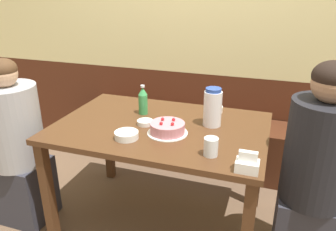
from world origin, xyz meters
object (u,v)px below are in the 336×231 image
water_pitcher (213,107)px  napkin_holder (247,164)px  birthday_cake (167,128)px  bowl_side_dish (127,135)px  soju_bottle (143,100)px  bench_seat (192,142)px  glass_water_tall (211,147)px  bowl_rice_small (215,109)px  person_pale_blue_shirt (315,173)px  bowl_soup_white (145,122)px  person_teal_shirt (17,147)px

water_pitcher → napkin_holder: (0.27, -0.49, -0.08)m
birthday_cake → bowl_side_dish: 0.25m
bowl_side_dish → soju_bottle: bearing=98.5°
bench_seat → glass_water_tall: (0.38, -1.11, 0.56)m
birthday_cake → bowl_rice_small: birthday_cake is taller
napkin_holder → glass_water_tall: size_ratio=1.12×
bowl_side_dish → birthday_cake: bearing=34.6°
person_pale_blue_shirt → soju_bottle: bearing=-10.9°
water_pitcher → birthday_cake: bearing=-137.4°
bench_seat → bowl_rice_small: (0.28, -0.50, 0.53)m
birthday_cake → soju_bottle: 0.37m
soju_bottle → bowl_soup_white: bearing=-63.9°
bowl_rice_small → person_teal_shirt: bearing=-153.4°
bench_seat → birthday_cake: bearing=-85.0°
bench_seat → person_teal_shirt: person_teal_shirt is taller
soju_bottle → person_pale_blue_shirt: (1.10, -0.21, -0.23)m
soju_bottle → person_pale_blue_shirt: 1.14m
glass_water_tall → person_teal_shirt: bearing=179.3°
person_pale_blue_shirt → bowl_soup_white: bearing=-2.4°
napkin_holder → glass_water_tall: bearing=153.2°
soju_bottle → person_teal_shirt: (-0.74, -0.41, -0.27)m
bowl_rice_small → bowl_side_dish: 0.70m
water_pitcher → person_pale_blue_shirt: size_ratio=0.20×
napkin_holder → person_teal_shirt: (-1.50, 0.11, -0.22)m
glass_water_tall → birthday_cake: bearing=148.8°
birthday_cake → bowl_soup_white: birthday_cake is taller
bench_seat → water_pitcher: 1.01m
water_pitcher → bowl_rice_small: (-0.03, 0.23, -0.10)m
bench_seat → bowl_side_dish: 1.20m
birthday_cake → soju_bottle: soju_bottle is taller
birthday_cake → water_pitcher: size_ratio=1.00×
bowl_rice_small → birthday_cake: bearing=-114.5°
soju_bottle → glass_water_tall: soju_bottle is taller
bench_seat → bowl_side_dish: size_ratio=14.17×
soju_bottle → bowl_rice_small: size_ratio=1.88×
water_pitcher → napkin_holder: 0.56m
water_pitcher → person_teal_shirt: size_ratio=0.21×
water_pitcher → napkin_holder: water_pitcher is taller
bowl_rice_small → bowl_side_dish: bearing=-124.9°
bowl_side_dish → person_teal_shirt: (-0.80, -0.03, -0.20)m
water_pitcher → glass_water_tall: 0.40m
bowl_soup_white → person_teal_shirt: 0.88m
glass_water_tall → person_teal_shirt: person_teal_shirt is taller
napkin_holder → bowl_side_dish: napkin_holder is taller
bench_seat → bowl_side_dish: bowl_side_dish is taller
bowl_soup_white → bowl_side_dish: (-0.02, -0.22, 0.01)m
bench_seat → bowl_soup_white: 1.01m
bowl_side_dish → person_teal_shirt: bearing=-178.2°
bowl_rice_small → glass_water_tall: glass_water_tall is taller
glass_water_tall → soju_bottle: bearing=142.4°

